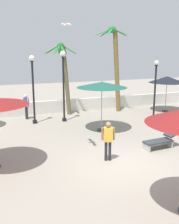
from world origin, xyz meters
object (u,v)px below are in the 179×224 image
(lamp_post_1, at_px, (63,79))
(guest_3, at_px, (108,137))
(patio_umbrella_5, at_px, (167,80))
(lamp_post_2, at_px, (33,83))
(palm_tree_0, at_px, (116,61))
(lounge_chair_0, at_px, (162,140))
(seagull_0, at_px, (67,25))
(patio_umbrella_1, at_px, (102,85))
(lamp_post_0, at_px, (155,87))
(guest_2, at_px, (26,104))
(palm_tree_1, at_px, (64,70))

(lamp_post_1, distance_m, guest_3, 6.95)
(patio_umbrella_5, relative_size, lamp_post_2, 0.64)
(patio_umbrella_5, distance_m, palm_tree_0, 4.09)
(lamp_post_1, height_order, lounge_chair_0, lamp_post_1)
(patio_umbrella_5, height_order, seagull_0, seagull_0)
(patio_umbrella_1, height_order, palm_tree_0, palm_tree_0)
(lamp_post_0, bearing_deg, guest_3, -138.36)
(palm_tree_0, relative_size, seagull_0, 5.99)
(lamp_post_2, distance_m, seagull_0, 6.63)
(palm_tree_0, bearing_deg, patio_umbrella_1, -125.10)
(lamp_post_1, bearing_deg, seagull_0, -103.84)
(palm_tree_0, distance_m, lamp_post_2, 6.43)
(patio_umbrella_5, bearing_deg, lounge_chair_0, -128.13)
(guest_2, relative_size, seagull_0, 1.61)
(lamp_post_0, distance_m, lamp_post_1, 6.02)
(lounge_chair_0, relative_size, guest_2, 1.12)
(patio_umbrella_5, relative_size, guest_2, 1.61)
(lamp_post_2, distance_m, lounge_chair_0, 8.36)
(palm_tree_0, relative_size, lounge_chair_0, 3.31)
(palm_tree_0, height_order, lamp_post_0, palm_tree_0)
(patio_umbrella_1, height_order, patio_umbrella_5, patio_umbrella_1)
(palm_tree_0, xyz_separation_m, guest_3, (-4.34, -8.08, -2.76))
(patio_umbrella_5, xyz_separation_m, guest_3, (-7.96, -6.76, -1.39))
(patio_umbrella_1, relative_size, lamp_post_2, 0.68)
(palm_tree_0, relative_size, guest_2, 3.71)
(lamp_post_2, relative_size, seagull_0, 4.06)
(palm_tree_1, bearing_deg, palm_tree_0, -5.53)
(patio_umbrella_1, relative_size, lounge_chair_0, 1.52)
(lamp_post_2, xyz_separation_m, guest_2, (-0.32, 1.27, -1.52))
(patio_umbrella_1, xyz_separation_m, guest_3, (-1.46, -3.98, -1.61))
(lamp_post_1, bearing_deg, patio_umbrella_5, 0.22)
(palm_tree_0, xyz_separation_m, seagull_0, (-5.74, -7.15, 1.66))
(lamp_post_2, relative_size, guest_2, 2.52)
(patio_umbrella_1, distance_m, lamp_post_1, 3.10)
(guest_2, bearing_deg, patio_umbrella_1, -48.98)
(patio_umbrella_1, xyz_separation_m, lamp_post_0, (4.35, 1.19, -0.45))
(lamp_post_0, bearing_deg, guest_2, 159.49)
(patio_umbrella_5, bearing_deg, guest_3, -139.68)
(lounge_chair_0, distance_m, guest_2, 9.32)
(lamp_post_2, distance_m, guest_3, 7.29)
(palm_tree_1, relative_size, guest_3, 3.05)
(patio_umbrella_5, height_order, lamp_post_1, lamp_post_1)
(patio_umbrella_5, height_order, guest_2, patio_umbrella_5)
(palm_tree_1, distance_m, lamp_post_0, 6.25)
(palm_tree_0, bearing_deg, lounge_chair_0, -100.07)
(seagull_0, bearing_deg, lounge_chair_0, -6.90)
(guest_3, relative_size, seagull_0, 1.60)
(palm_tree_0, xyz_separation_m, lamp_post_0, (1.47, -2.92, -1.60))
(lamp_post_1, distance_m, lamp_post_2, 1.90)
(lamp_post_0, bearing_deg, palm_tree_0, 116.75)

